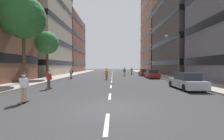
{
  "coord_description": "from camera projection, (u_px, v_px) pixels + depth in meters",
  "views": [
    {
      "loc": [
        0.24,
        -7.57,
        2.13
      ],
      "look_at": [
        0.0,
        20.99,
        1.37
      ],
      "focal_mm": 24.28,
      "sensor_mm": 36.0,
      "label": 1
    }
  ],
  "objects": [
    {
      "name": "building_right_far",
      "position": [
        169.0,
        23.0,
        54.51
      ],
      "size": [
        17.36,
        19.13,
        35.24
      ],
      "color": "#9E6B51",
      "rests_on": "ground_plane"
    },
    {
      "name": "sidewalk_left",
      "position": [
        71.0,
        75.0,
        36.39
      ],
      "size": [
        3.68,
        70.14,
        0.14
      ],
      "primitive_type": "cube",
      "color": "#9E9991",
      "rests_on": "ground_plane"
    },
    {
      "name": "skater_2",
      "position": [
        132.0,
        70.0,
        37.78
      ],
      "size": [
        0.55,
        0.92,
        1.78
      ],
      "color": "brown",
      "rests_on": "ground_plane"
    },
    {
      "name": "parked_car_near",
      "position": [
        152.0,
        74.0,
        26.33
      ],
      "size": [
        1.82,
        4.4,
        1.52
      ],
      "color": "maroon",
      "rests_on": "ground_plane"
    },
    {
      "name": "parked_car_mid",
      "position": [
        144.0,
        73.0,
        32.85
      ],
      "size": [
        1.82,
        4.4,
        1.52
      ],
      "color": "maroon",
      "rests_on": "ground_plane"
    },
    {
      "name": "streetlamp_right",
      "position": [
        177.0,
        52.0,
        21.52
      ],
      "size": [
        2.13,
        0.3,
        6.5
      ],
      "color": "#3F3F44",
      "rests_on": "sidewalk_right"
    },
    {
      "name": "sidewalk_right",
      "position": [
        154.0,
        75.0,
        36.22
      ],
      "size": [
        3.68,
        70.14,
        0.14
      ],
      "primitive_type": "cube",
      "color": "#9E9991",
      "rests_on": "ground_plane"
    },
    {
      "name": "building_left_mid",
      "position": [
        28.0,
        26.0,
        36.63
      ],
      "size": [
        17.36,
        17.42,
        23.49
      ],
      "color": "#BCB29E",
      "rests_on": "ground_plane"
    },
    {
      "name": "skater_1",
      "position": [
        71.0,
        73.0,
        24.99
      ],
      "size": [
        0.53,
        0.9,
        1.78
      ],
      "color": "brown",
      "rests_on": "ground_plane"
    },
    {
      "name": "street_tree_mid",
      "position": [
        23.0,
        17.0,
        17.18
      ],
      "size": [
        4.93,
        4.93,
        10.04
      ],
      "color": "#4C3823",
      "rests_on": "sidewalk_left"
    },
    {
      "name": "skater_5",
      "position": [
        124.0,
        71.0,
        32.23
      ],
      "size": [
        0.57,
        0.92,
        1.78
      ],
      "color": "brown",
      "rests_on": "ground_plane"
    },
    {
      "name": "skater_0",
      "position": [
        24.0,
        86.0,
        8.66
      ],
      "size": [
        0.54,
        0.91,
        1.78
      ],
      "color": "brown",
      "rests_on": "ground_plane"
    },
    {
      "name": "lane_markings",
      "position": [
        112.0,
        76.0,
        33.12
      ],
      "size": [
        0.16,
        57.2,
        0.01
      ],
      "color": "silver",
      "rests_on": "ground_plane"
    },
    {
      "name": "parked_car_far",
      "position": [
        186.0,
        82.0,
        13.91
      ],
      "size": [
        1.82,
        4.4,
        1.52
      ],
      "color": "#B2B7BF",
      "rests_on": "ground_plane"
    },
    {
      "name": "skater_3",
      "position": [
        106.0,
        73.0,
        23.56
      ],
      "size": [
        0.54,
        0.9,
        1.78
      ],
      "color": "brown",
      "rests_on": "ground_plane"
    },
    {
      "name": "ground_plane",
      "position": [
        112.0,
        76.0,
        33.12
      ],
      "size": [
        153.03,
        153.03,
        0.0
      ],
      "primitive_type": "plane",
      "color": "#333335"
    },
    {
      "name": "skater_4",
      "position": [
        49.0,
        78.0,
        13.85
      ],
      "size": [
        0.57,
        0.92,
        1.78
      ],
      "color": "brown",
      "rests_on": "ground_plane"
    },
    {
      "name": "street_tree_near",
      "position": [
        47.0,
        43.0,
        23.37
      ],
      "size": [
        3.49,
        3.49,
        7.32
      ],
      "color": "#4C3823",
      "rests_on": "sidewalk_left"
    },
    {
      "name": "building_left_far",
      "position": [
        56.0,
        45.0,
        55.06
      ],
      "size": [
        17.36,
        20.98,
        19.73
      ],
      "color": "brown",
      "rests_on": "ground_plane"
    },
    {
      "name": "building_right_mid",
      "position": [
        197.0,
        35.0,
        36.34
      ],
      "size": [
        17.36,
        19.84,
        19.16
      ],
      "color": "#4C4744",
      "rests_on": "ground_plane"
    }
  ]
}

